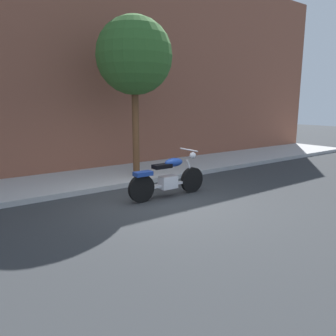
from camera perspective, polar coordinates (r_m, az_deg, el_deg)
ground_plane at (r=7.73m, az=-1.43°, el=-6.19°), size 60.00×60.00×0.00m
sidewalk at (r=10.26m, az=-11.03°, el=-1.59°), size 24.57×2.58×0.14m
building_facade at (r=11.51m, az=-15.15°, el=17.74°), size 24.57×0.50×7.38m
motorcycle at (r=8.09m, az=-0.03°, el=-1.82°), size 2.23×0.70×1.17m
street_tree at (r=9.90m, az=-6.00°, el=19.03°), size 2.23×2.23×4.80m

